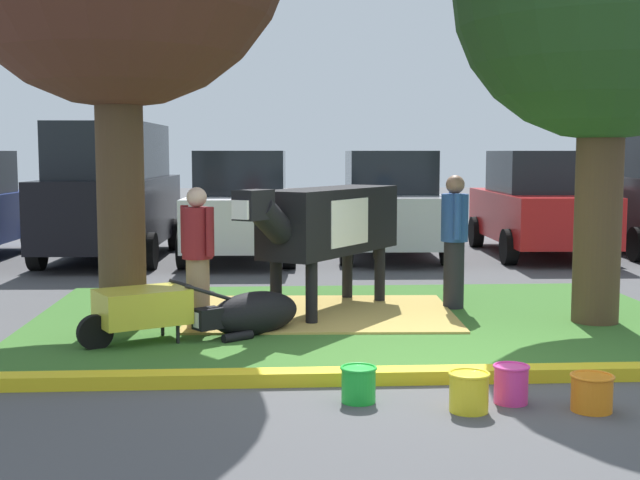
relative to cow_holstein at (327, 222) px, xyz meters
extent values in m
plane|color=#4C4C4F|center=(0.65, -2.53, -1.14)|extent=(80.00, 80.00, 0.00)
cube|color=#386B28|center=(0.35, -0.48, -1.13)|extent=(7.73, 5.13, 0.02)
cube|color=yellow|center=(0.35, -3.20, -1.08)|extent=(8.93, 0.24, 0.12)
cube|color=tan|center=(-0.07, -0.11, -1.11)|extent=(3.30, 2.54, 0.04)
cylinder|color=#4C3823|center=(-2.39, -0.58, 0.40)|extent=(0.54, 0.54, 3.08)
cylinder|color=#4C3823|center=(3.09, -0.80, 0.18)|extent=(0.54, 0.54, 2.64)
cube|color=black|center=(0.06, 0.09, 0.02)|extent=(1.88, 2.29, 0.80)
cube|color=white|center=(-0.02, -0.03, 0.02)|extent=(1.10, 1.15, 0.56)
cylinder|color=black|center=(-0.69, -1.01, 0.12)|extent=(0.62, 0.70, 0.58)
cube|color=black|center=(-0.87, -1.27, 0.30)|extent=(0.46, 0.51, 0.32)
cube|color=white|center=(-0.98, -1.44, 0.26)|extent=(0.23, 0.21, 0.20)
cylinder|color=black|center=(-0.22, -0.76, -0.76)|extent=(0.14, 0.14, 0.75)
cylinder|color=black|center=(-0.63, -0.48, -0.76)|extent=(0.14, 0.14, 0.75)
cylinder|color=black|center=(0.75, 0.66, -0.76)|extent=(0.14, 0.14, 0.75)
cylinder|color=black|center=(0.35, 0.94, -0.76)|extent=(0.14, 0.14, 0.75)
cylinder|color=black|center=(0.74, 1.08, -0.23)|extent=(0.06, 0.06, 0.70)
ellipsoid|color=black|center=(-0.87, -1.19, -0.90)|extent=(1.17, 1.03, 0.48)
cube|color=black|center=(-1.35, -1.54, -0.88)|extent=(0.34, 0.33, 0.22)
cube|color=silver|center=(-1.45, -1.61, -0.88)|extent=(0.11, 0.12, 0.16)
cylinder|color=black|center=(-1.05, -1.54, -1.08)|extent=(0.34, 0.29, 0.10)
cylinder|color=#9E7F5B|center=(-1.50, -0.97, -0.73)|extent=(0.26, 0.26, 0.82)
cylinder|color=maroon|center=(-1.50, -0.97, -0.03)|extent=(0.34, 0.34, 0.57)
sphere|color=beige|center=(-1.50, -0.97, 0.36)|extent=(0.22, 0.22, 0.22)
cylinder|color=maroon|center=(-1.65, -0.81, 0.00)|extent=(0.09, 0.09, 0.54)
cylinder|color=maroon|center=(-1.35, -1.13, 0.00)|extent=(0.09, 0.09, 0.54)
cylinder|color=black|center=(1.63, 0.19, -0.70)|extent=(0.26, 0.26, 0.87)
cylinder|color=#23478C|center=(1.63, 0.19, 0.03)|extent=(0.34, 0.34, 0.60)
sphere|color=#8C664C|center=(1.63, 0.19, 0.45)|extent=(0.24, 0.24, 0.24)
cylinder|color=#23478C|center=(1.62, -0.02, 0.06)|extent=(0.09, 0.09, 0.57)
cylinder|color=#23478C|center=(1.65, 0.41, 0.06)|extent=(0.09, 0.09, 0.57)
cube|color=gold|center=(-2.03, -1.57, -0.74)|extent=(1.08, 0.95, 0.36)
cylinder|color=black|center=(-2.47, -1.80, -0.96)|extent=(0.37, 0.26, 0.36)
cylinder|color=black|center=(-1.66, -1.63, -1.02)|extent=(0.04, 0.04, 0.24)
cylinder|color=black|center=(-1.86, -1.24, -1.02)|extent=(0.04, 0.04, 0.24)
cylinder|color=black|center=(-1.35, -1.46, -0.62)|extent=(0.49, 0.28, 0.23)
cylinder|color=black|center=(-1.55, -1.07, -0.62)|extent=(0.49, 0.28, 0.23)
cylinder|color=green|center=(0.00, -3.76, -1.00)|extent=(0.27, 0.27, 0.28)
torus|color=green|center=(0.00, -3.76, -0.86)|extent=(0.30, 0.30, 0.02)
cylinder|color=yellow|center=(0.82, -4.06, -0.99)|extent=(0.30, 0.30, 0.30)
torus|color=yellow|center=(0.82, -4.06, -0.84)|extent=(0.32, 0.32, 0.02)
cylinder|color=#EA3893|center=(1.21, -3.86, -0.99)|extent=(0.27, 0.27, 0.30)
torus|color=#EA3893|center=(1.21, -3.86, -0.84)|extent=(0.29, 0.29, 0.02)
cylinder|color=orange|center=(1.77, -4.10, -1.00)|extent=(0.31, 0.31, 0.28)
torus|color=orange|center=(1.77, -4.10, -0.86)|extent=(0.34, 0.34, 0.02)
cylinder|color=black|center=(-5.50, 7.03, -0.82)|extent=(0.25, 0.65, 0.64)
cube|color=black|center=(-3.62, 5.66, -0.22)|extent=(2.08, 4.67, 1.20)
cube|color=black|center=(-3.62, 5.66, 0.88)|extent=(1.80, 3.26, 1.00)
cylinder|color=black|center=(-4.51, 7.20, -0.82)|extent=(0.25, 0.65, 0.64)
cylinder|color=black|center=(-2.61, 7.12, -0.82)|extent=(0.25, 0.65, 0.64)
cylinder|color=black|center=(-4.63, 4.21, -0.82)|extent=(0.25, 0.65, 0.64)
cylinder|color=black|center=(-2.73, 4.13, -0.82)|extent=(0.25, 0.65, 0.64)
cube|color=silver|center=(-1.19, 5.60, -0.37)|extent=(1.97, 4.47, 0.90)
cube|color=black|center=(-1.19, 5.60, 0.48)|extent=(1.67, 2.26, 0.80)
cylinder|color=black|center=(-2.04, 7.07, -0.82)|extent=(0.25, 0.65, 0.64)
cylinder|color=black|center=(-0.24, 7.00, -0.82)|extent=(0.25, 0.65, 0.64)
cylinder|color=black|center=(-2.15, 4.21, -0.82)|extent=(0.25, 0.65, 0.64)
cylinder|color=black|center=(-0.35, 4.14, -0.82)|extent=(0.25, 0.65, 0.64)
cube|color=silver|center=(1.62, 5.88, -0.37)|extent=(1.97, 4.47, 0.90)
cube|color=black|center=(1.62, 5.88, 0.48)|extent=(1.67, 2.26, 0.80)
cylinder|color=black|center=(0.78, 7.34, -0.82)|extent=(0.25, 0.65, 0.64)
cylinder|color=black|center=(2.57, 7.27, -0.82)|extent=(0.25, 0.65, 0.64)
cylinder|color=black|center=(0.66, 4.49, -0.82)|extent=(0.25, 0.65, 0.64)
cylinder|color=black|center=(2.46, 4.42, -0.82)|extent=(0.25, 0.65, 0.64)
cube|color=red|center=(4.52, 5.81, -0.37)|extent=(1.97, 4.47, 0.90)
cube|color=black|center=(4.52, 5.81, 0.48)|extent=(1.67, 2.26, 0.80)
cylinder|color=black|center=(3.68, 7.27, -0.82)|extent=(0.25, 0.65, 0.64)
cylinder|color=black|center=(5.47, 7.20, -0.82)|extent=(0.25, 0.65, 0.64)
cylinder|color=black|center=(3.56, 4.41, -0.82)|extent=(0.25, 0.65, 0.64)
cylinder|color=black|center=(5.36, 4.34, -0.82)|extent=(0.25, 0.65, 0.64)
cylinder|color=black|center=(6.14, 7.64, -0.82)|extent=(0.25, 0.65, 0.64)
cylinder|color=black|center=(6.02, 4.65, -0.82)|extent=(0.25, 0.65, 0.64)
camera|label=1|loc=(-0.72, -10.38, 0.86)|focal=47.80mm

